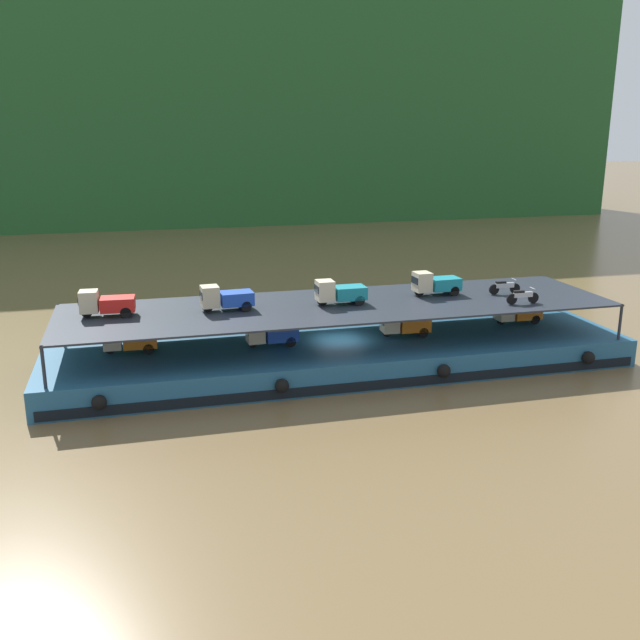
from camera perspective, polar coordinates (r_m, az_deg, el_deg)
name	(u,v)px	position (r m, az deg, el deg)	size (l,w,h in m)	color
ground_plane	(340,365)	(39.56, 1.59, -3.66)	(400.00, 400.00, 0.00)	brown
hillside_far_bank	(200,53)	(109.04, -9.65, 20.48)	(115.00, 32.28, 40.76)	#235628
cargo_barge	(340,353)	(39.30, 1.61, -2.64)	(31.60, 9.27, 1.50)	#23567A
cargo_rack	(340,306)	(38.58, 1.62, 1.17)	(30.00, 7.92, 2.00)	#232833
mini_truck_lower_stern	(129,340)	(38.00, -15.15, -1.55)	(2.76, 1.23, 1.38)	orange
mini_truck_lower_aft	(271,333)	(37.91, -3.99, -1.07)	(2.78, 1.27, 1.38)	#1E47B7
mini_truck_lower_mid	(404,324)	(39.90, 6.80, -0.31)	(2.79, 1.30, 1.38)	orange
mini_truck_lower_fore	(517,312)	(43.74, 15.57, 0.63)	(2.77, 1.25, 1.38)	orange
mini_truck_upper_stern	(106,303)	(37.58, -16.85, 1.30)	(2.79, 1.29, 1.38)	red
mini_truck_upper_mid	(226,298)	(37.43, -7.59, 1.78)	(2.80, 1.30, 1.38)	#1E47B7
mini_truck_upper_fore	(340,292)	(38.41, 1.61, 2.26)	(2.75, 1.22, 1.38)	teal
mini_truck_upper_bow	(435,283)	(41.12, 9.29, 2.94)	(2.78, 1.27, 1.38)	teal
motorcycle_upper_port	(522,296)	(40.14, 16.01, 1.86)	(1.90, 0.55, 0.87)	black
motorcycle_upper_centre	(504,287)	(42.25, 14.64, 2.62)	(1.90, 0.55, 0.87)	black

